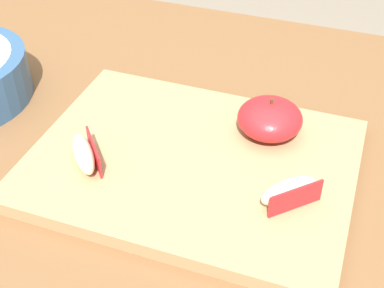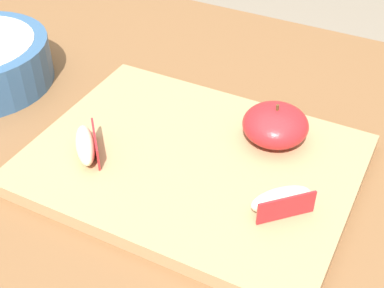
{
  "view_description": "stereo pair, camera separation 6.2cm",
  "coord_description": "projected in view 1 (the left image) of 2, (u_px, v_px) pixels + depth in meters",
  "views": [
    {
      "loc": [
        0.24,
        -0.46,
        1.19
      ],
      "look_at": [
        0.08,
        -0.01,
        0.8
      ],
      "focal_mm": 50.33,
      "sensor_mm": 36.0,
      "label": 1
    },
    {
      "loc": [
        0.3,
        -0.43,
        1.19
      ],
      "look_at": [
        0.08,
        -0.01,
        0.8
      ],
      "focal_mm": 50.33,
      "sensor_mm": 36.0,
      "label": 2
    }
  ],
  "objects": [
    {
      "name": "apple_wedge_middle",
      "position": [
        84.0,
        154.0,
        0.61
      ],
      "size": [
        0.06,
        0.07,
        0.03
      ],
      "color": "beige",
      "rests_on": "cutting_board"
    },
    {
      "name": "apple_half_skin_up",
      "position": [
        270.0,
        119.0,
        0.65
      ],
      "size": [
        0.08,
        0.08,
        0.05
      ],
      "color": "#B21E23",
      "rests_on": "cutting_board"
    },
    {
      "name": "cutting_board",
      "position": [
        192.0,
        163.0,
        0.64
      ],
      "size": [
        0.37,
        0.28,
        0.02
      ],
      "color": "#A37F56",
      "rests_on": "dining_table"
    },
    {
      "name": "dining_table",
      "position": [
        139.0,
        210.0,
        0.73
      ],
      "size": [
        1.37,
        0.83,
        0.76
      ],
      "color": "brown",
      "rests_on": "ground_plane"
    },
    {
      "name": "apple_wedge_right",
      "position": [
        290.0,
        192.0,
        0.56
      ],
      "size": [
        0.06,
        0.06,
        0.03
      ],
      "color": "beige",
      "rests_on": "cutting_board"
    }
  ]
}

